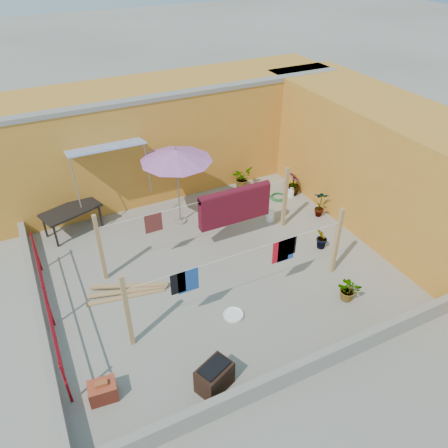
{
  "coord_description": "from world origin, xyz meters",
  "views": [
    {
      "loc": [
        -3.46,
        -7.51,
        7.02
      ],
      "look_at": [
        0.41,
        0.3,
        0.99
      ],
      "focal_mm": 35.0,
      "sensor_mm": 36.0,
      "label": 1
    }
  ],
  "objects_px": {
    "outdoor_table": "(71,212)",
    "brazier": "(214,377)",
    "water_jug_a": "(270,215)",
    "green_hose": "(278,197)",
    "patio_umbrella": "(176,156)",
    "water_jug_b": "(291,193)",
    "brick_stack": "(103,391)",
    "plant_back_a": "(242,178)",
    "white_basin": "(233,315)"
  },
  "relations": [
    {
      "from": "water_jug_a",
      "to": "plant_back_a",
      "type": "bearing_deg",
      "value": 85.0
    },
    {
      "from": "brazier",
      "to": "plant_back_a",
      "type": "bearing_deg",
      "value": 57.92
    },
    {
      "from": "patio_umbrella",
      "to": "outdoor_table",
      "type": "relative_size",
      "value": 1.36
    },
    {
      "from": "patio_umbrella",
      "to": "water_jug_b",
      "type": "bearing_deg",
      "value": -3.58
    },
    {
      "from": "outdoor_table",
      "to": "water_jug_b",
      "type": "distance_m",
      "value": 6.47
    },
    {
      "from": "patio_umbrella",
      "to": "white_basin",
      "type": "bearing_deg",
      "value": -94.67
    },
    {
      "from": "brazier",
      "to": "green_hose",
      "type": "distance_m",
      "value": 6.94
    },
    {
      "from": "green_hose",
      "to": "white_basin",
      "type": "bearing_deg",
      "value": -132.95
    },
    {
      "from": "water_jug_b",
      "to": "white_basin",
      "type": "bearing_deg",
      "value": -136.75
    },
    {
      "from": "plant_back_a",
      "to": "water_jug_a",
      "type": "bearing_deg",
      "value": -95.0
    },
    {
      "from": "brazier",
      "to": "white_basin",
      "type": "bearing_deg",
      "value": 51.44
    },
    {
      "from": "brick_stack",
      "to": "water_jug_b",
      "type": "distance_m",
      "value": 8.16
    },
    {
      "from": "green_hose",
      "to": "plant_back_a",
      "type": "bearing_deg",
      "value": 122.87
    },
    {
      "from": "plant_back_a",
      "to": "patio_umbrella",
      "type": "bearing_deg",
      "value": -158.83
    },
    {
      "from": "patio_umbrella",
      "to": "brazier",
      "type": "bearing_deg",
      "value": -105.14
    },
    {
      "from": "patio_umbrella",
      "to": "brazier",
      "type": "xyz_separation_m",
      "value": [
        -1.43,
        -5.29,
        -1.77
      ]
    },
    {
      "from": "outdoor_table",
      "to": "brazier",
      "type": "xyz_separation_m",
      "value": [
        1.35,
        -6.15,
        -0.36
      ]
    },
    {
      "from": "brazier",
      "to": "green_hose",
      "type": "bearing_deg",
      "value": 48.18
    },
    {
      "from": "brazier",
      "to": "green_hose",
      "type": "relative_size",
      "value": 1.49
    },
    {
      "from": "outdoor_table",
      "to": "brazier",
      "type": "height_order",
      "value": "outdoor_table"
    },
    {
      "from": "brick_stack",
      "to": "water_jug_a",
      "type": "xyz_separation_m",
      "value": [
        5.61,
        3.54,
        -0.02
      ]
    },
    {
      "from": "brick_stack",
      "to": "plant_back_a",
      "type": "xyz_separation_m",
      "value": [
        5.79,
        5.57,
        0.16
      ]
    },
    {
      "from": "water_jug_a",
      "to": "patio_umbrella",
      "type": "bearing_deg",
      "value": 155.1
    },
    {
      "from": "outdoor_table",
      "to": "green_hose",
      "type": "distance_m",
      "value": 6.08
    },
    {
      "from": "water_jug_a",
      "to": "water_jug_b",
      "type": "bearing_deg",
      "value": 33.71
    },
    {
      "from": "water_jug_b",
      "to": "plant_back_a",
      "type": "xyz_separation_m",
      "value": [
        -1.09,
        1.19,
        0.21
      ]
    },
    {
      "from": "brazier",
      "to": "green_hose",
      "type": "height_order",
      "value": "brazier"
    },
    {
      "from": "plant_back_a",
      "to": "green_hose",
      "type": "bearing_deg",
      "value": -57.13
    },
    {
      "from": "brazier",
      "to": "water_jug_b",
      "type": "xyz_separation_m",
      "value": [
        5.01,
        5.07,
        -0.15
      ]
    },
    {
      "from": "patio_umbrella",
      "to": "outdoor_table",
      "type": "xyz_separation_m",
      "value": [
        -2.78,
        0.86,
        -1.42
      ]
    },
    {
      "from": "white_basin",
      "to": "water_jug_b",
      "type": "height_order",
      "value": "water_jug_b"
    },
    {
      "from": "patio_umbrella",
      "to": "green_hose",
      "type": "xyz_separation_m",
      "value": [
        3.19,
        -0.12,
        -2.02
      ]
    },
    {
      "from": "white_basin",
      "to": "patio_umbrella",
      "type": "bearing_deg",
      "value": 85.33
    },
    {
      "from": "white_basin",
      "to": "water_jug_b",
      "type": "distance_m",
      "value": 5.36
    },
    {
      "from": "patio_umbrella",
      "to": "white_basin",
      "type": "relative_size",
      "value": 5.14
    },
    {
      "from": "patio_umbrella",
      "to": "white_basin",
      "type": "distance_m",
      "value": 4.4
    },
    {
      "from": "patio_umbrella",
      "to": "outdoor_table",
      "type": "distance_m",
      "value": 3.24
    },
    {
      "from": "outdoor_table",
      "to": "green_hose",
      "type": "xyz_separation_m",
      "value": [
        5.97,
        -0.98,
        -0.61
      ]
    },
    {
      "from": "brick_stack",
      "to": "water_jug_a",
      "type": "bearing_deg",
      "value": 32.22
    },
    {
      "from": "outdoor_table",
      "to": "white_basin",
      "type": "height_order",
      "value": "outdoor_table"
    },
    {
      "from": "water_jug_a",
      "to": "plant_back_a",
      "type": "relative_size",
      "value": 0.54
    },
    {
      "from": "brick_stack",
      "to": "brazier",
      "type": "relative_size",
      "value": 0.69
    },
    {
      "from": "outdoor_table",
      "to": "brazier",
      "type": "relative_size",
      "value": 2.2
    },
    {
      "from": "brick_stack",
      "to": "green_hose",
      "type": "xyz_separation_m",
      "value": [
        6.49,
        4.49,
        -0.15
      ]
    },
    {
      "from": "water_jug_a",
      "to": "green_hose",
      "type": "distance_m",
      "value": 1.3
    },
    {
      "from": "plant_back_a",
      "to": "outdoor_table",
      "type": "bearing_deg",
      "value": -178.86
    },
    {
      "from": "green_hose",
      "to": "outdoor_table",
      "type": "bearing_deg",
      "value": 170.65
    },
    {
      "from": "water_jug_a",
      "to": "green_hose",
      "type": "bearing_deg",
      "value": 47.14
    },
    {
      "from": "brick_stack",
      "to": "water_jug_b",
      "type": "bearing_deg",
      "value": 32.5
    },
    {
      "from": "outdoor_table",
      "to": "water_jug_b",
      "type": "relative_size",
      "value": 5.43
    }
  ]
}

